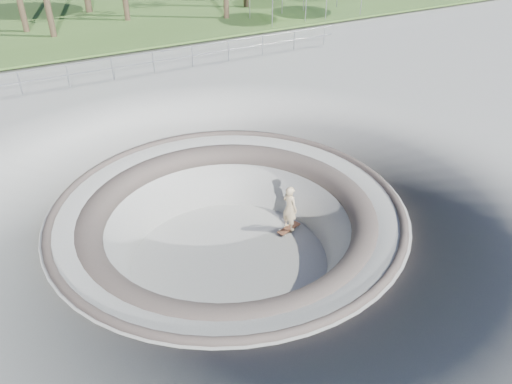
% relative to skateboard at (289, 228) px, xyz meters
% --- Properties ---
extents(ground, '(180.00, 180.00, 0.00)m').
position_rel_skateboard_xyz_m(ground, '(-2.38, -0.33, 1.83)').
color(ground, '#9E9E99').
rests_on(ground, ground).
extents(skate_bowl, '(14.00, 14.00, 4.10)m').
position_rel_skateboard_xyz_m(skate_bowl, '(-2.38, -0.33, -0.00)').
color(skate_bowl, '#9E9E99').
rests_on(skate_bowl, ground).
extents(distant_hills, '(103.20, 45.00, 28.60)m').
position_rel_skateboard_xyz_m(distant_hills, '(1.40, 56.84, -5.19)').
color(distant_hills, brown).
rests_on(distant_hills, ground).
extents(safety_railing, '(25.00, 0.06, 1.03)m').
position_rel_skateboard_xyz_m(safety_railing, '(-2.38, 11.67, 2.52)').
color(safety_railing, gray).
rests_on(safety_railing, ground).
extents(skateboard, '(0.95, 0.50, 0.09)m').
position_rel_skateboard_xyz_m(skateboard, '(0.00, 0.00, 0.00)').
color(skateboard, brown).
rests_on(skateboard, ground).
extents(skater, '(0.50, 0.66, 1.62)m').
position_rel_skateboard_xyz_m(skater, '(0.00, 0.00, 0.83)').
color(skater, '#D5B88A').
rests_on(skater, skateboard).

